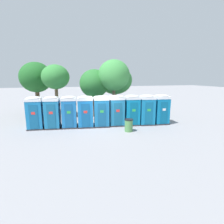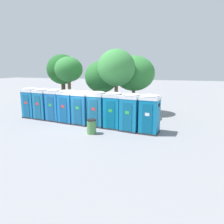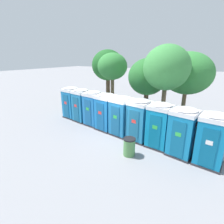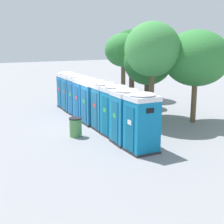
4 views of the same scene
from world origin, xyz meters
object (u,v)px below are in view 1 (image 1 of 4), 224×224
(portapotty_2, at_px, (69,112))
(portapotty_6, at_px, (132,110))
(portapotty_4, at_px, (101,111))
(portapotty_8, at_px, (161,109))
(street_tree_1, at_px, (36,78))
(street_tree_3, at_px, (115,80))
(street_tree_4, at_px, (114,75))
(street_tree_2, at_px, (56,77))
(portapotty_7, at_px, (147,110))
(trash_can, at_px, (129,125))
(portapotty_5, at_px, (117,110))
(street_tree_0, at_px, (94,84))
(portapotty_3, at_px, (85,111))
(portapotty_0, at_px, (35,113))
(portapotty_1, at_px, (52,112))

(portapotty_2, distance_m, portapotty_6, 5.16)
(portapotty_4, xyz_separation_m, portapotty_8, (5.12, -0.64, 0.00))
(street_tree_1, bearing_deg, portapotty_4, -50.46)
(street_tree_3, height_order, street_tree_4, street_tree_4)
(portapotty_4, xyz_separation_m, street_tree_2, (-3.54, 4.48, 2.68))
(portapotty_7, xyz_separation_m, street_tree_2, (-7.37, 4.98, 2.68))
(trash_can, bearing_deg, portapotty_2, 150.67)
(portapotty_2, xyz_separation_m, street_tree_2, (-0.99, 4.10, 2.68))
(portapotty_7, bearing_deg, street_tree_1, 142.36)
(portapotty_8, height_order, street_tree_4, street_tree_4)
(portapotty_2, distance_m, portapotty_5, 3.87)
(portapotty_5, relative_size, street_tree_0, 0.53)
(portapotty_7, bearing_deg, street_tree_3, 101.28)
(portapotty_6, bearing_deg, portapotty_7, -11.36)
(portapotty_2, xyz_separation_m, street_tree_3, (5.28, 4.66, 2.37))
(portapotty_3, height_order, portapotty_6, same)
(street_tree_1, xyz_separation_m, street_tree_3, (8.31, -1.72, -0.28))
(portapotty_0, distance_m, street_tree_2, 4.87)
(trash_can, bearing_deg, street_tree_1, 129.57)
(portapotty_1, bearing_deg, portapotty_5, -6.82)
(portapotty_3, xyz_separation_m, street_tree_2, (-2.26, 4.32, 2.68))
(portapotty_3, distance_m, portapotty_6, 3.87)
(street_tree_1, bearing_deg, portapotty_8, -34.67)
(street_tree_1, distance_m, street_tree_2, 3.06)
(portapotty_4, bearing_deg, portapotty_1, 172.01)
(street_tree_2, bearing_deg, trash_can, -51.28)
(street_tree_2, relative_size, street_tree_3, 0.99)
(portapotty_1, relative_size, street_tree_3, 0.49)
(portapotty_5, bearing_deg, street_tree_4, 78.36)
(portapotty_4, bearing_deg, portapotty_8, -7.12)
(portapotty_0, relative_size, portapotty_8, 1.00)
(portapotty_3, distance_m, portapotty_4, 1.29)
(portapotty_0, height_order, street_tree_1, street_tree_1)
(portapotty_4, xyz_separation_m, street_tree_0, (0.14, 3.71, 2.06))
(portapotty_1, bearing_deg, street_tree_0, 38.61)
(portapotty_0, height_order, portapotty_3, same)
(trash_can, bearing_deg, portapotty_7, 33.64)
(trash_can, bearing_deg, street_tree_4, 87.36)
(portapotty_6, relative_size, street_tree_0, 0.53)
(street_tree_1, bearing_deg, portapotty_5, -44.85)
(street_tree_3, distance_m, trash_can, 7.77)
(portapotty_1, height_order, street_tree_0, street_tree_0)
(portapotty_8, relative_size, street_tree_4, 0.45)
(street_tree_1, xyz_separation_m, street_tree_2, (2.04, -2.28, 0.03))
(portapotty_4, distance_m, trash_can, 2.68)
(portapotty_1, distance_m, street_tree_4, 6.68)
(portapotty_0, height_order, portapotty_7, same)
(portapotty_3, bearing_deg, portapotty_0, 171.55)
(portapotty_3, bearing_deg, street_tree_1, 123.09)
(portapotty_0, bearing_deg, portapotty_3, -8.45)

